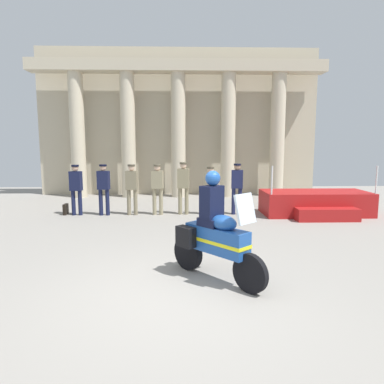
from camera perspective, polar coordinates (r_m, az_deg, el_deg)
The scene contains 12 objects.
ground_plane at distance 5.65m, azimuth -2.23°, elevation -16.53°, with size 28.00×28.00×0.00m, color gray.
colonnade_backdrop at distance 16.04m, azimuth -2.29°, elevation 12.00°, with size 12.90×1.49×6.73m.
reviewing_stand at distance 12.21m, azimuth 19.89°, elevation -1.84°, with size 3.49×2.04×1.68m.
officer_in_row_0 at distance 11.96m, azimuth -18.75°, elevation 1.00°, with size 0.41×0.27×1.68m.
officer_in_row_1 at distance 11.68m, azimuth -14.50°, elevation 1.06°, with size 0.41×0.27×1.70m.
officer_in_row_2 at distance 11.55m, azimuth -9.99°, elevation 1.10°, with size 0.41×0.27×1.69m.
officer_in_row_3 at distance 11.45m, azimuth -5.76°, elevation 1.13°, with size 0.41×0.27×1.69m.
officer_in_row_4 at distance 11.47m, azimuth -1.46°, elevation 1.37°, with size 0.41×0.27×1.76m.
officer_in_row_5 at distance 11.41m, azimuth 3.07°, elevation 0.89°, with size 0.41×0.27×1.61m.
officer_in_row_6 at distance 11.56m, azimuth 7.50°, elevation 1.23°, with size 0.41×0.27×1.71m.
motorcycle_with_rider at distance 5.96m, azimuth 3.61°, elevation -7.08°, with size 1.48×1.64×1.90m.
briefcase_on_ground at distance 12.31m, azimuth -20.29°, elevation -2.71°, with size 0.10×0.32×0.36m, color black.
Camera 1 is at (0.06, -5.14, 2.33)m, focal length 32.04 mm.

